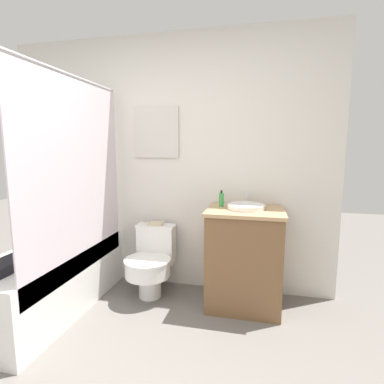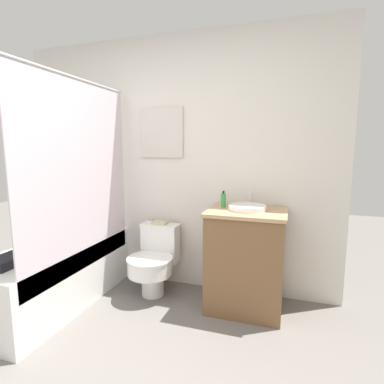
# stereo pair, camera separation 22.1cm
# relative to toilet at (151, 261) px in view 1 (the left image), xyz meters

# --- Properties ---
(wall_back) EXTENTS (3.30, 0.07, 2.50)m
(wall_back) POSITION_rel_toilet_xyz_m (0.07, 0.30, 0.92)
(wall_back) COLOR silver
(wall_back) RESTS_ON ground_plane
(shower_area) EXTENTS (0.63, 1.47, 1.98)m
(shower_area) POSITION_rel_toilet_xyz_m (-0.75, -0.46, -0.02)
(shower_area) COLOR white
(shower_area) RESTS_ON ground_plane
(toilet) EXTENTS (0.43, 0.55, 0.66)m
(toilet) POSITION_rel_toilet_xyz_m (0.00, 0.00, 0.00)
(toilet) COLOR white
(toilet) RESTS_ON ground_plane
(vanity) EXTENTS (0.67, 0.54, 0.89)m
(vanity) POSITION_rel_toilet_xyz_m (0.88, -0.01, 0.11)
(vanity) COLOR brown
(vanity) RESTS_ON ground_plane
(sink) EXTENTS (0.33, 0.36, 0.13)m
(sink) POSITION_rel_toilet_xyz_m (0.88, 0.02, 0.57)
(sink) COLOR white
(sink) RESTS_ON vanity
(soap_bottle) EXTENTS (0.05, 0.05, 0.15)m
(soap_bottle) POSITION_rel_toilet_xyz_m (0.66, 0.07, 0.61)
(soap_bottle) COLOR green
(soap_bottle) RESTS_ON vanity
(book_on_tank) EXTENTS (0.14, 0.12, 0.02)m
(book_on_tank) POSITION_rel_toilet_xyz_m (0.00, 0.15, 0.33)
(book_on_tank) COLOR beige
(book_on_tank) RESTS_ON toilet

